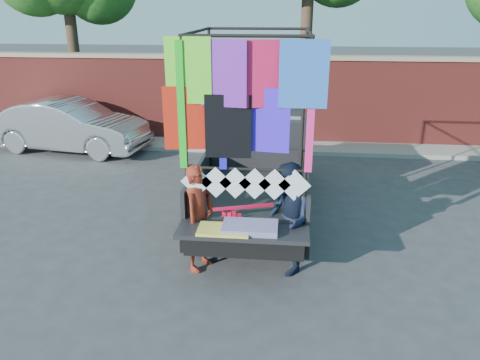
# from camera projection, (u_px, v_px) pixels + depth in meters

# --- Properties ---
(ground) EXTENTS (90.00, 90.00, 0.00)m
(ground) POSITION_uv_depth(u_px,v_px,m) (251.00, 254.00, 7.87)
(ground) COLOR #38383A
(ground) RESTS_ON ground
(brick_wall) EXTENTS (30.00, 0.45, 2.61)m
(brick_wall) POSITION_uv_depth(u_px,v_px,m) (271.00, 99.00, 13.94)
(brick_wall) COLOR maroon
(brick_wall) RESTS_ON ground
(curb) EXTENTS (30.00, 1.20, 0.12)m
(curb) POSITION_uv_depth(u_px,v_px,m) (269.00, 146.00, 13.72)
(curb) COLOR gray
(curb) RESTS_ON ground
(pickup_truck) EXTENTS (2.26, 5.68, 3.57)m
(pickup_truck) POSITION_uv_depth(u_px,v_px,m) (258.00, 161.00, 9.69)
(pickup_truck) COLOR black
(pickup_truck) RESTS_ON ground
(sedan) EXTENTS (4.64, 2.21, 1.47)m
(sedan) POSITION_uv_depth(u_px,v_px,m) (70.00, 126.00, 13.30)
(sedan) COLOR #B6BABE
(sedan) RESTS_ON ground
(woman) EXTENTS (0.61, 0.73, 1.72)m
(woman) POSITION_uv_depth(u_px,v_px,m) (199.00, 218.00, 7.20)
(woman) COLOR maroon
(woman) RESTS_ON ground
(man) EXTENTS (0.83, 0.97, 1.76)m
(man) POSITION_uv_depth(u_px,v_px,m) (287.00, 219.00, 7.11)
(man) COLOR black
(man) RESTS_ON ground
(streamer_bundle) EXTENTS (0.91, 0.33, 0.65)m
(streamer_bundle) POSITION_uv_depth(u_px,v_px,m) (236.00, 218.00, 7.16)
(streamer_bundle) COLOR red
(streamer_bundle) RESTS_ON ground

